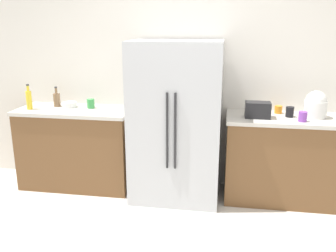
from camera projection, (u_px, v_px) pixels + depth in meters
kitchen_back_panel at (190, 65)px, 4.15m from camera, size 5.16×0.10×2.83m
counter_left at (77, 147)px, 4.28m from camera, size 1.31×0.60×0.93m
counter_right at (280, 159)px, 3.92m from camera, size 1.18×0.60×0.93m
refrigerator at (176, 122)px, 3.91m from camera, size 0.95×0.74×1.71m
toaster at (258, 110)px, 3.74m from camera, size 0.26×0.16×0.16m
rice_cooker at (316, 105)px, 3.74m from camera, size 0.23×0.23×0.28m
bottle_a at (29, 99)px, 4.10m from camera, size 0.06×0.06×0.29m
bottle_b at (57, 99)px, 4.26m from camera, size 0.08×0.08×0.23m
cup_a at (278, 110)px, 3.94m from camera, size 0.08×0.08×0.08m
cup_b at (303, 117)px, 3.60m from camera, size 0.08×0.08×0.10m
cup_c at (91, 104)px, 4.18m from camera, size 0.08×0.08×0.11m
cup_d at (290, 112)px, 3.78m from camera, size 0.08×0.08×0.11m
bowl_a at (70, 105)px, 4.23m from camera, size 0.16×0.16×0.06m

